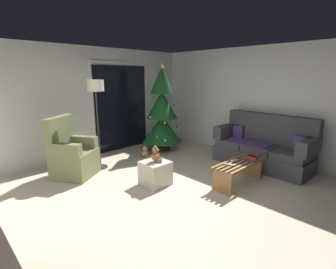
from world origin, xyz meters
TOP-DOWN VIEW (x-y plane):
  - ground_plane at (0.00, 0.00)m, footprint 7.00×7.00m
  - wall_back at (0.00, 3.06)m, footprint 5.72×0.12m
  - wall_right at (2.86, 0.00)m, footprint 0.12×6.00m
  - patio_door_frame at (0.95, 2.99)m, footprint 1.60×0.02m
  - patio_door_glass at (0.95, 2.97)m, footprint 1.50×0.02m
  - couch at (2.32, -0.17)m, footprint 0.83×1.96m
  - coffee_table at (1.16, -0.29)m, footprint 1.10×0.40m
  - remote_white at (1.14, -0.21)m, footprint 0.16×0.07m
  - remote_silver at (0.90, -0.26)m, footprint 0.10×0.16m
  - book_stack at (1.47, -0.37)m, footprint 0.28×0.22m
  - cell_phone at (1.46, -0.37)m, footprint 0.08×0.15m
  - christmas_tree at (1.59, 2.15)m, footprint 0.97×0.97m
  - armchair at (-0.77, 2.09)m, footprint 0.95×0.95m
  - floor_lamp at (-0.19, 2.11)m, footprint 0.32×0.32m
  - ottoman at (0.10, 0.71)m, footprint 0.44×0.44m
  - teddy_bear_chestnut at (0.11, 0.70)m, footprint 0.21×0.21m
  - teddy_bear_honey_by_tree at (0.88, 1.96)m, footprint 0.21×0.21m

SIDE VIEW (x-z plane):
  - ground_plane at x=0.00m, z-range 0.00..0.00m
  - teddy_bear_honey_by_tree at x=0.88m, z-range -0.02..0.26m
  - ottoman at x=0.10m, z-range 0.00..0.42m
  - coffee_table at x=1.16m, z-range 0.07..0.47m
  - couch at x=2.32m, z-range -0.14..0.94m
  - armchair at x=-0.77m, z-range -0.16..0.97m
  - remote_white at x=1.14m, z-range 0.40..0.42m
  - remote_silver at x=0.90m, z-range 0.40..0.42m
  - book_stack at x=1.47m, z-range 0.40..0.47m
  - cell_phone at x=1.46m, z-range 0.46..0.47m
  - teddy_bear_chestnut at x=0.11m, z-range 0.39..0.68m
  - christmas_tree at x=1.59m, z-range -0.13..2.02m
  - patio_door_glass at x=0.95m, z-range 0.00..2.10m
  - patio_door_frame at x=0.95m, z-range 0.00..2.20m
  - wall_back at x=0.00m, z-range 0.00..2.50m
  - wall_right at x=2.86m, z-range 0.00..2.50m
  - floor_lamp at x=-0.19m, z-range 0.61..2.40m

